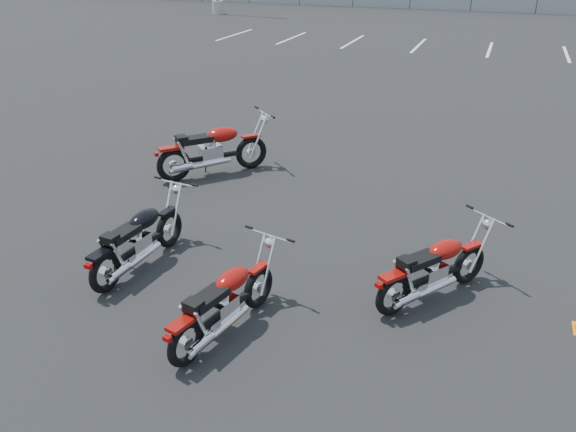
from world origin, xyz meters
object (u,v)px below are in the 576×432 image
(motorcycle_front_red, at_px, (213,150))
(motorcycle_third_red, at_px, (224,303))
(motorcycle_rear_red, at_px, (434,269))
(motorcycle_second_black, at_px, (138,239))

(motorcycle_front_red, relative_size, motorcycle_third_red, 1.06)
(motorcycle_third_red, xyz_separation_m, motorcycle_rear_red, (2.13, 1.58, 0.01))
(motorcycle_third_red, bearing_deg, motorcycle_rear_red, 36.52)
(motorcycle_second_black, height_order, motorcycle_third_red, motorcycle_second_black)
(motorcycle_third_red, bearing_deg, motorcycle_second_black, 152.88)
(motorcycle_second_black, relative_size, motorcycle_rear_red, 1.13)
(motorcycle_second_black, bearing_deg, motorcycle_front_red, 100.95)
(motorcycle_rear_red, bearing_deg, motorcycle_front_red, 148.56)
(motorcycle_second_black, xyz_separation_m, motorcycle_third_red, (1.77, -0.91, -0.02))
(motorcycle_second_black, bearing_deg, motorcycle_rear_red, 9.77)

